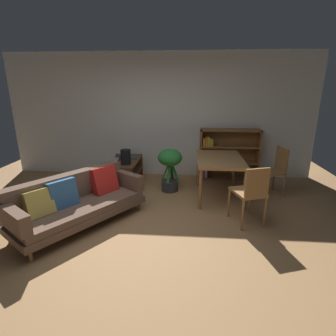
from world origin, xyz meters
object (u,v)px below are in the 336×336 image
at_px(fabric_couch, 77,200).
at_px(desk_speaker, 126,157).
at_px(dining_table, 220,162).
at_px(dining_chair_far, 275,168).
at_px(dining_chair_near, 251,192).
at_px(media_console, 128,173).
at_px(open_laptop, 128,157).
at_px(bookshelf, 226,154).
at_px(potted_floor_plant, 170,165).

distance_m(fabric_couch, desk_speaker, 1.49).
bearing_deg(dining_table, dining_chair_far, 12.51).
relative_size(dining_chair_near, dining_chair_far, 1.02).
distance_m(media_console, open_laptop, 0.35).
distance_m(open_laptop, desk_speaker, 0.51).
distance_m(open_laptop, dining_chair_near, 2.78).
bearing_deg(open_laptop, dining_table, -20.39).
bearing_deg(dining_table, bookshelf, 76.92).
height_order(potted_floor_plant, dining_chair_far, dining_chair_far).
distance_m(potted_floor_plant, dining_chair_near, 1.78).
height_order(media_console, potted_floor_plant, potted_floor_plant).
height_order(fabric_couch, bookshelf, bookshelf).
xyz_separation_m(dining_table, dining_chair_far, (1.07, 0.24, -0.16)).
relative_size(potted_floor_plant, dining_chair_far, 0.94).
xyz_separation_m(fabric_couch, media_console, (0.39, 1.67, -0.11)).
bearing_deg(open_laptop, potted_floor_plant, -26.22).
height_order(open_laptop, dining_table, dining_table).
relative_size(fabric_couch, dining_table, 1.63).
bearing_deg(open_laptop, dining_chair_near, -37.87).
relative_size(media_console, potted_floor_plant, 1.30).
xyz_separation_m(potted_floor_plant, dining_chair_near, (1.26, -1.25, -0.01)).
bearing_deg(fabric_couch, dining_table, 28.35).
xyz_separation_m(open_laptop, dining_chair_far, (2.92, -0.45, -0.05)).
height_order(open_laptop, potted_floor_plant, potted_floor_plant).
bearing_deg(bookshelf, dining_chair_far, -47.16).
height_order(open_laptop, dining_chair_far, dining_chair_far).
bearing_deg(potted_floor_plant, open_laptop, 153.78).
bearing_deg(media_console, desk_speaker, -83.37).
relative_size(fabric_couch, open_laptop, 4.01).
bearing_deg(dining_table, fabric_couch, -151.65).
bearing_deg(bookshelf, dining_table, -103.08).
relative_size(media_console, bookshelf, 0.85).
xyz_separation_m(media_console, desk_speaker, (0.03, -0.28, 0.41)).
relative_size(dining_table, dining_chair_far, 1.38).
distance_m(open_laptop, dining_chair_far, 2.96).
distance_m(open_laptop, potted_floor_plant, 1.04).
height_order(media_console, dining_chair_far, dining_chair_far).
bearing_deg(dining_chair_far, media_console, 175.14).
bearing_deg(open_laptop, fabric_couch, -100.55).
relative_size(dining_chair_far, bookshelf, 0.70).
bearing_deg(desk_speaker, media_console, 96.63).
xyz_separation_m(potted_floor_plant, dining_chair_far, (1.99, 0.01, -0.03)).
bearing_deg(dining_chair_near, media_console, 145.12).
bearing_deg(dining_chair_far, dining_chair_near, -120.01).
height_order(fabric_couch, open_laptop, fabric_couch).
bearing_deg(bookshelf, media_console, -163.04).
bearing_deg(potted_floor_plant, bookshelf, 36.88).
bearing_deg(dining_chair_near, desk_speaker, 150.05).
relative_size(open_laptop, bookshelf, 0.39).
distance_m(dining_table, dining_chair_near, 1.09).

